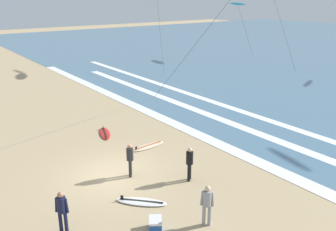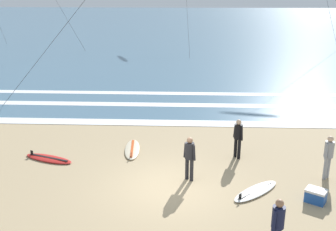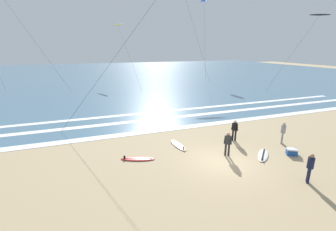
{
  "view_description": "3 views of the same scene",
  "coord_description": "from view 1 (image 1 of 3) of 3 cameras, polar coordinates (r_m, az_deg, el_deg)",
  "views": [
    {
      "loc": [
        13.64,
        -6.83,
        7.98
      ],
      "look_at": [
        -0.82,
        3.78,
        1.92
      ],
      "focal_mm": 38.32,
      "sensor_mm": 36.0,
      "label": 1
    },
    {
      "loc": [
        0.47,
        -12.23,
        6.66
      ],
      "look_at": [
        -0.25,
        4.07,
        1.2
      ],
      "focal_mm": 43.17,
      "sensor_mm": 36.0,
      "label": 2
    },
    {
      "loc": [
        -7.45,
        -10.76,
        6.67
      ],
      "look_at": [
        -2.17,
        3.83,
        2.06
      ],
      "focal_mm": 24.56,
      "sensor_mm": 36.0,
      "label": 3
    }
  ],
  "objects": [
    {
      "name": "wave_foam_shoreline",
      "position": [
        20.46,
        7.91,
        -4.43
      ],
      "size": [
        55.98,
        0.89,
        0.01
      ],
      "primitive_type": "cube",
      "color": "white",
      "rests_on": "ocean_surface"
    },
    {
      "name": "wave_foam_outer_break",
      "position": [
        25.52,
        13.75,
        -0.07
      ],
      "size": [
        52.57,
        0.68,
        0.01
      ],
      "primitive_type": "cube",
      "color": "white",
      "rests_on": "ocean_surface"
    },
    {
      "name": "wave_foam_mid_break",
      "position": [
        21.61,
        16.9,
        -3.82
      ],
      "size": [
        48.63,
        0.74,
        0.01
      ],
      "primitive_type": "cube",
      "color": "white",
      "rests_on": "ocean_surface"
    },
    {
      "name": "surfboard_right_spare",
      "position": [
        14.92,
        -4.24,
        -13.52
      ],
      "size": [
        1.93,
        1.88,
        0.25
      ],
      "color": "silver",
      "rests_on": "ground"
    },
    {
      "name": "ground_plane",
      "position": [
        17.21,
        -8.67,
        -9.18
      ],
      "size": [
        160.0,
        160.0,
        0.0
      ],
      "primitive_type": "plane",
      "color": "tan"
    },
    {
      "name": "surfboard_foreground_flat",
      "position": [
        21.96,
        -10.02,
        -2.81
      ],
      "size": [
        2.18,
        1.29,
        0.25
      ],
      "color": "red",
      "rests_on": "ground"
    },
    {
      "name": "surfboard_near_water",
      "position": [
        19.89,
        -3.17,
        -4.87
      ],
      "size": [
        0.77,
        2.14,
        0.25
      ],
      "color": "beige",
      "rests_on": "ground"
    },
    {
      "name": "surfer_left_far",
      "position": [
        16.1,
        3.45,
        -7.22
      ],
      "size": [
        0.37,
        0.46,
        1.6
      ],
      "color": "black",
      "rests_on": "ground"
    },
    {
      "name": "surfer_mid_group",
      "position": [
        13.33,
        -16.54,
        -13.99
      ],
      "size": [
        0.42,
        0.43,
        1.6
      ],
      "color": "#141938",
      "rests_on": "ground"
    },
    {
      "name": "kite_cyan_distant_low",
      "position": [
        48.83,
        11.01,
        17.0
      ],
      "size": [
        3.29,
        4.01,
        7.07
      ],
      "color": "#23A8C6",
      "rests_on": "ground"
    },
    {
      "name": "cooler_box",
      "position": [
        13.34,
        -2.01,
        -16.91
      ],
      "size": [
        0.76,
        0.71,
        0.44
      ],
      "color": "#1E4C9E",
      "rests_on": "ground"
    },
    {
      "name": "surfer_left_near",
      "position": [
        16.51,
        -6.07,
        -6.62
      ],
      "size": [
        0.46,
        0.38,
        1.6
      ],
      "color": "#232328",
      "rests_on": "ground"
    },
    {
      "name": "surfer_foreground_main",
      "position": [
        13.24,
        6.25,
        -13.49
      ],
      "size": [
        0.43,
        0.42,
        1.6
      ],
      "color": "gray",
      "rests_on": "ground"
    }
  ]
}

